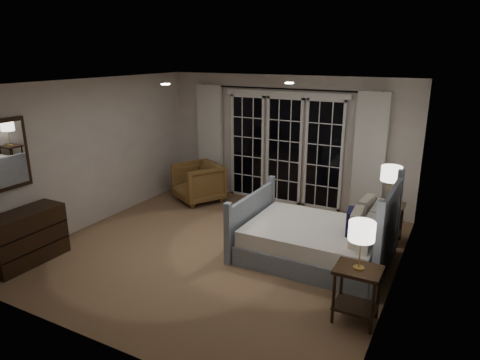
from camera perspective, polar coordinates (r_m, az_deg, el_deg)
The scene contains 20 objects.
floor at distance 6.67m, azimuth -2.57°, elevation -9.17°, with size 5.00×5.00×0.00m, color brown.
ceiling at distance 6.02m, azimuth -2.88°, elevation 12.78°, with size 5.00×5.00×0.00m, color white.
wall_left at distance 7.78m, azimuth -18.80°, elevation 3.48°, with size 0.02×5.00×2.50m, color beige.
wall_right at distance 5.45m, azimuth 20.56°, elevation -2.14°, with size 0.02×5.00×2.50m, color beige.
wall_back at distance 8.42m, azimuth 6.03°, elevation 5.24°, with size 5.00×0.02×2.50m, color beige.
wall_front at distance 4.39m, azimuth -19.69°, elevation -6.54°, with size 5.00×0.02×2.50m, color beige.
french_doors at distance 8.41m, azimuth 5.89°, elevation 4.12°, with size 2.50×0.04×2.20m.
curtain_rod at distance 8.18m, azimuth 5.97°, elevation 11.99°, with size 0.03×0.03×3.50m, color black.
curtain_left at distance 9.07m, azimuth -4.02°, elevation 5.48°, with size 0.55×0.10×2.25m, color silver.
curtain_right at distance 7.87m, azimuth 16.87°, elevation 3.06°, with size 0.55×0.10×2.25m, color silver.
downlight_a at distance 6.20m, azimuth 6.58°, elevation 12.72°, with size 0.12×0.12×0.01m, color white.
downlight_b at distance 6.03m, azimuth -9.91°, elevation 12.47°, with size 0.12×0.12×0.01m, color white.
bed at distance 6.33m, azimuth 10.42°, elevation -7.83°, with size 2.08×1.48×1.20m.
nightstand_left at distance 5.02m, azimuth 15.33°, elevation -13.55°, with size 0.50×0.40×0.65m.
nightstand_right at distance 7.14m, azimuth 18.99°, elevation -4.64°, with size 0.49×0.39×0.64m.
lamp_left at distance 4.73m, azimuth 15.94°, elevation -6.65°, with size 0.28×0.28×0.55m.
lamp_right at distance 6.93m, azimuth 19.53°, elevation 0.77°, with size 0.31×0.31×0.60m.
armchair at distance 8.65m, azimuth -5.58°, elevation -0.33°, with size 0.83×0.86×0.78m, color brown.
dresser at distance 6.84m, azimuth -26.64°, elevation -6.85°, with size 0.46×1.09×0.77m.
mirror at distance 6.69m, azimuth -29.12°, elevation 2.85°, with size 0.05×0.85×1.00m.
Camera 1 is at (3.08, -5.15, 2.91)m, focal length 32.00 mm.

